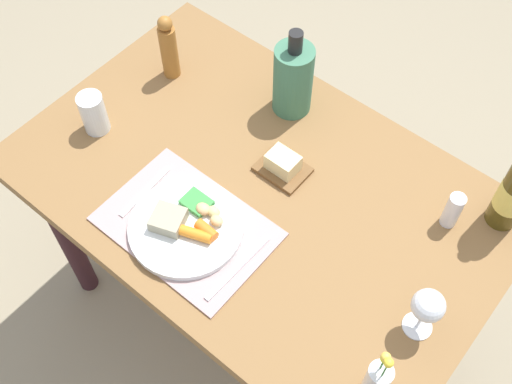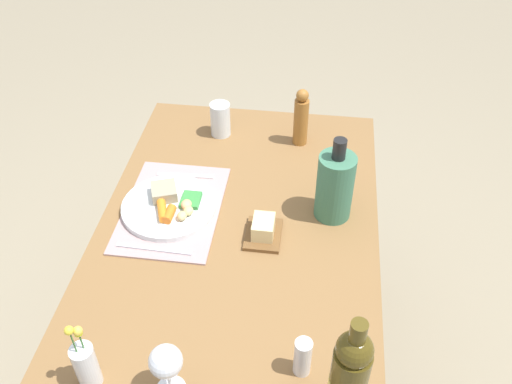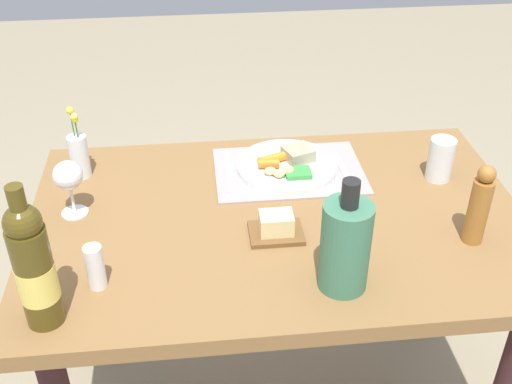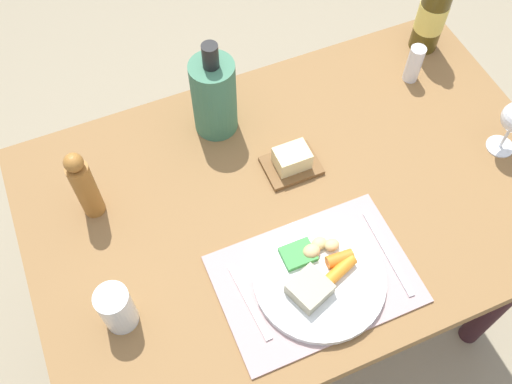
% 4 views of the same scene
% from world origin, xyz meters
% --- Properties ---
extents(ground_plane, '(8.00, 8.00, 0.00)m').
position_xyz_m(ground_plane, '(0.00, 0.00, 0.00)').
color(ground_plane, gray).
extents(dining_table, '(1.25, 0.81, 0.77)m').
position_xyz_m(dining_table, '(0.00, 0.00, 0.67)').
color(dining_table, brown).
rests_on(dining_table, ground_plane).
extents(placemat, '(0.41, 0.28, 0.01)m').
position_xyz_m(placemat, '(-0.06, -0.20, 0.77)').
color(placemat, '#AD8F8D').
rests_on(placemat, dining_table).
extents(dinner_plate, '(0.28, 0.28, 0.05)m').
position_xyz_m(dinner_plate, '(-0.05, -0.21, 0.79)').
color(dinner_plate, white).
rests_on(dinner_plate, placemat).
extents(fork, '(0.03, 0.18, 0.00)m').
position_xyz_m(fork, '(-0.21, -0.20, 0.78)').
color(fork, silver).
rests_on(fork, placemat).
extents(knife, '(0.02, 0.21, 0.00)m').
position_xyz_m(knife, '(0.11, -0.21, 0.78)').
color(knife, silver).
rests_on(knife, placemat).
extents(salt_shaker, '(0.04, 0.04, 0.11)m').
position_xyz_m(salt_shaker, '(0.42, 0.22, 0.82)').
color(salt_shaker, white).
rests_on(salt_shaker, dining_table).
extents(pepper_mill, '(0.05, 0.05, 0.21)m').
position_xyz_m(pepper_mill, '(-0.45, 0.15, 0.87)').
color(pepper_mill, '#A1662A').
rests_on(pepper_mill, dining_table).
extents(flower_vase, '(0.05, 0.05, 0.21)m').
position_xyz_m(flower_vase, '(0.51, -0.25, 0.84)').
color(flower_vase, silver).
rests_on(flower_vase, dining_table).
extents(wine_glass, '(0.07, 0.07, 0.15)m').
position_xyz_m(wine_glass, '(0.51, -0.07, 0.88)').
color(wine_glass, white).
rests_on(wine_glass, dining_table).
extents(water_tumbler, '(0.07, 0.07, 0.12)m').
position_xyz_m(water_tumbler, '(-0.46, -0.13, 0.82)').
color(water_tumbler, silver).
rests_on(water_tumbler, dining_table).
extents(cooler_bottle, '(0.11, 0.11, 0.27)m').
position_xyz_m(cooler_bottle, '(-0.10, 0.27, 0.88)').
color(cooler_bottle, '#3E7557').
rests_on(cooler_bottle, dining_table).
extents(butter_dish, '(0.13, 0.10, 0.06)m').
position_xyz_m(butter_dish, '(0.02, 0.08, 0.80)').
color(butter_dish, brown).
rests_on(butter_dish, dining_table).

